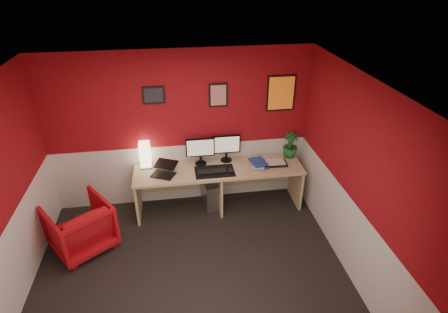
{
  "coord_description": "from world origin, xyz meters",
  "views": [
    {
      "loc": [
        -0.09,
        -3.33,
        3.61
      ],
      "look_at": [
        0.6,
        1.21,
        1.05
      ],
      "focal_mm": 28.98,
      "sensor_mm": 36.0,
      "label": 1
    }
  ],
  "objects_px": {
    "desk": "(219,188)",
    "shoji_lamp": "(145,156)",
    "zen_tray": "(275,163)",
    "pc_tower": "(210,193)",
    "monitor_left": "(200,148)",
    "potted_plant": "(290,145)",
    "armchair": "(80,226)",
    "monitor_right": "(226,144)",
    "laptop": "(163,169)"
  },
  "relations": [
    {
      "from": "desk",
      "to": "shoji_lamp",
      "type": "distance_m",
      "value": 1.26
    },
    {
      "from": "zen_tray",
      "to": "shoji_lamp",
      "type": "bearing_deg",
      "value": 173.9
    },
    {
      "from": "pc_tower",
      "to": "monitor_left",
      "type": "bearing_deg",
      "value": 130.14
    },
    {
      "from": "shoji_lamp",
      "to": "monitor_left",
      "type": "distance_m",
      "value": 0.85
    },
    {
      "from": "monitor_left",
      "to": "pc_tower",
      "type": "height_order",
      "value": "monitor_left"
    },
    {
      "from": "desk",
      "to": "monitor_left",
      "type": "bearing_deg",
      "value": 144.3
    },
    {
      "from": "laptop",
      "to": "armchair",
      "type": "bearing_deg",
      "value": -128.38
    },
    {
      "from": "desk",
      "to": "shoji_lamp",
      "type": "bearing_deg",
      "value": 168.5
    },
    {
      "from": "desk",
      "to": "shoji_lamp",
      "type": "height_order",
      "value": "shoji_lamp"
    },
    {
      "from": "pc_tower",
      "to": "shoji_lamp",
      "type": "bearing_deg",
      "value": 163.59
    },
    {
      "from": "shoji_lamp",
      "to": "potted_plant",
      "type": "distance_m",
      "value": 2.3
    },
    {
      "from": "desk",
      "to": "zen_tray",
      "type": "distance_m",
      "value": 0.97
    },
    {
      "from": "monitor_right",
      "to": "armchair",
      "type": "bearing_deg",
      "value": -158.51
    },
    {
      "from": "monitor_left",
      "to": "potted_plant",
      "type": "bearing_deg",
      "value": 0.84
    },
    {
      "from": "monitor_left",
      "to": "desk",
      "type": "bearing_deg",
      "value": -35.7
    },
    {
      "from": "laptop",
      "to": "zen_tray",
      "type": "height_order",
      "value": "laptop"
    },
    {
      "from": "desk",
      "to": "monitor_right",
      "type": "relative_size",
      "value": 4.48
    },
    {
      "from": "monitor_left",
      "to": "monitor_right",
      "type": "relative_size",
      "value": 1.0
    },
    {
      "from": "zen_tray",
      "to": "potted_plant",
      "type": "bearing_deg",
      "value": 33.87
    },
    {
      "from": "shoji_lamp",
      "to": "zen_tray",
      "type": "relative_size",
      "value": 1.14
    },
    {
      "from": "shoji_lamp",
      "to": "monitor_left",
      "type": "bearing_deg",
      "value": -2.53
    },
    {
      "from": "monitor_left",
      "to": "armchair",
      "type": "bearing_deg",
      "value": -155.29
    },
    {
      "from": "monitor_right",
      "to": "desk",
      "type": "bearing_deg",
      "value": -122.93
    },
    {
      "from": "zen_tray",
      "to": "potted_plant",
      "type": "height_order",
      "value": "potted_plant"
    },
    {
      "from": "laptop",
      "to": "potted_plant",
      "type": "distance_m",
      "value": 2.06
    },
    {
      "from": "laptop",
      "to": "pc_tower",
      "type": "bearing_deg",
      "value": 38.23
    },
    {
      "from": "monitor_right",
      "to": "pc_tower",
      "type": "distance_m",
      "value": 0.86
    },
    {
      "from": "potted_plant",
      "to": "zen_tray",
      "type": "bearing_deg",
      "value": -146.13
    },
    {
      "from": "monitor_left",
      "to": "zen_tray",
      "type": "xyz_separation_m",
      "value": [
        1.16,
        -0.18,
        -0.28
      ]
    },
    {
      "from": "zen_tray",
      "to": "potted_plant",
      "type": "xyz_separation_m",
      "value": [
        0.3,
        0.2,
        0.2
      ]
    },
    {
      "from": "monitor_left",
      "to": "shoji_lamp",
      "type": "bearing_deg",
      "value": 177.47
    },
    {
      "from": "zen_tray",
      "to": "pc_tower",
      "type": "bearing_deg",
      "value": 176.06
    },
    {
      "from": "shoji_lamp",
      "to": "potted_plant",
      "type": "xyz_separation_m",
      "value": [
        2.3,
        -0.02,
        0.01
      ]
    },
    {
      "from": "zen_tray",
      "to": "potted_plant",
      "type": "relative_size",
      "value": 0.83
    },
    {
      "from": "desk",
      "to": "armchair",
      "type": "xyz_separation_m",
      "value": [
        -2.01,
        -0.62,
        -0.01
      ]
    },
    {
      "from": "armchair",
      "to": "zen_tray",
      "type": "bearing_deg",
      "value": 157.07
    },
    {
      "from": "shoji_lamp",
      "to": "pc_tower",
      "type": "distance_m",
      "value": 1.2
    },
    {
      "from": "desk",
      "to": "laptop",
      "type": "bearing_deg",
      "value": -175.5
    },
    {
      "from": "shoji_lamp",
      "to": "armchair",
      "type": "xyz_separation_m",
      "value": [
        -0.91,
        -0.84,
        -0.57
      ]
    },
    {
      "from": "potted_plant",
      "to": "armchair",
      "type": "bearing_deg",
      "value": -165.52
    },
    {
      "from": "desk",
      "to": "zen_tray",
      "type": "height_order",
      "value": "zen_tray"
    },
    {
      "from": "pc_tower",
      "to": "armchair",
      "type": "bearing_deg",
      "value": -167.43
    },
    {
      "from": "laptop",
      "to": "desk",
      "type": "bearing_deg",
      "value": 30.76
    },
    {
      "from": "monitor_right",
      "to": "potted_plant",
      "type": "height_order",
      "value": "monitor_right"
    },
    {
      "from": "monitor_left",
      "to": "armchair",
      "type": "height_order",
      "value": "monitor_left"
    },
    {
      "from": "shoji_lamp",
      "to": "pc_tower",
      "type": "height_order",
      "value": "shoji_lamp"
    },
    {
      "from": "desk",
      "to": "shoji_lamp",
      "type": "relative_size",
      "value": 6.5
    },
    {
      "from": "laptop",
      "to": "potted_plant",
      "type": "height_order",
      "value": "potted_plant"
    },
    {
      "from": "monitor_left",
      "to": "potted_plant",
      "type": "xyz_separation_m",
      "value": [
        1.45,
        0.02,
        -0.08
      ]
    },
    {
      "from": "laptop",
      "to": "zen_tray",
      "type": "distance_m",
      "value": 1.75
    }
  ]
}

